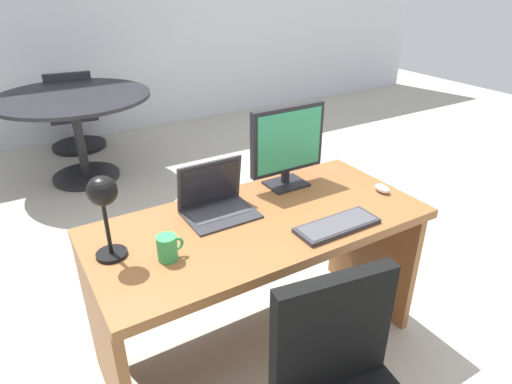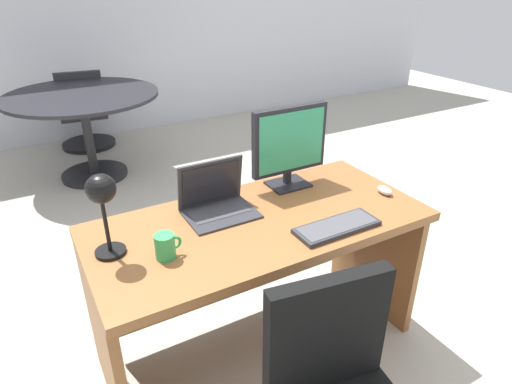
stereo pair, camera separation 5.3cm
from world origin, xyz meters
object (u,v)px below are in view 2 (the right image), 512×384
meeting_table (84,115)px  desk (255,254)px  laptop (215,196)px  desk_lamp (102,199)px  coffee_mug (166,246)px  meeting_chair_near (85,117)px  mouse (385,190)px  monitor (290,144)px  keyboard (337,227)px

meeting_table → desk: bearing=-83.1°
meeting_table → laptop: bearing=-85.9°
desk_lamp → coffee_mug: (0.18, -0.11, -0.20)m
desk_lamp → meeting_chair_near: desk_lamp is taller
mouse → coffee_mug: (-1.12, 0.01, 0.03)m
desk → meeting_chair_near: 3.35m
laptop → meeting_chair_near: (-0.07, 3.20, -0.49)m
monitor → meeting_table: bearing=104.4°
keyboard → coffee_mug: coffee_mug is taller
keyboard → coffee_mug: size_ratio=3.56×
monitor → coffee_mug: size_ratio=3.87×
desk → monitor: size_ratio=3.65×
meeting_table → meeting_chair_near: size_ratio=1.56×
meeting_table → monitor: bearing=-75.6°
keyboard → coffee_mug: 0.72m
mouse → meeting_chair_near: meeting_chair_near is taller
desk → mouse: 0.71m
laptop → coffee_mug: bearing=-142.2°
keyboard → desk_lamp: size_ratio=1.09×
desk → coffee_mug: (-0.46, -0.12, 0.26)m
desk_lamp → keyboard: bearing=-16.8°
laptop → coffee_mug: size_ratio=2.94×
laptop → coffee_mug: (-0.32, -0.25, -0.02)m
laptop → monitor: bearing=6.8°
meeting_table → desk_lamp: bearing=-97.4°
keyboard → mouse: size_ratio=4.26×
monitor → coffee_mug: (-0.76, -0.30, -0.18)m
desk → meeting_table: size_ratio=1.14×
meeting_table → meeting_chair_near: bearing=82.6°
desk → meeting_table: meeting_table is taller
laptop → meeting_chair_near: 3.24m
keyboard → meeting_chair_near: (-0.45, 3.61, -0.43)m
keyboard → desk_lamp: desk_lamp is taller
monitor → keyboard: 0.51m
keyboard → meeting_table: size_ratio=0.29×
meeting_chair_near → desk: bearing=-86.5°
laptop → meeting_chair_near: bearing=91.2°
meeting_table → meeting_chair_near: meeting_chair_near is taller
desk → monitor: 0.56m
meeting_chair_near → mouse: bearing=-76.0°
laptop → keyboard: (0.38, -0.41, -0.06)m
meeting_chair_near → desk_lamp: bearing=-97.4°
mouse → desk_lamp: 1.32m
monitor → keyboard: bearing=-96.4°
desk → meeting_table: (-0.31, 2.54, 0.05)m
laptop → mouse: laptop is taller
monitor → meeting_chair_near: (-0.50, 3.15, -0.65)m
mouse → coffee_mug: bearing=179.3°
keyboard → meeting_table: bearing=101.1°
monitor → laptop: size_ratio=1.32×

